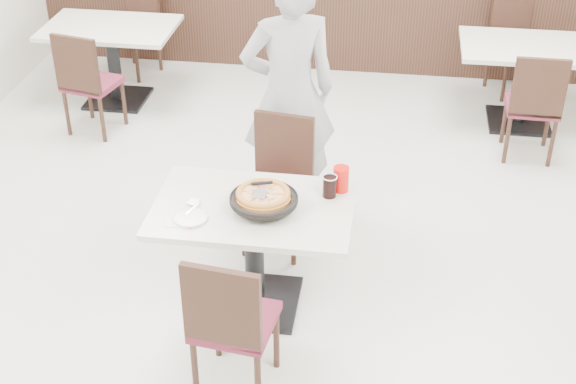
# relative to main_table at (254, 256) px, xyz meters

# --- Properties ---
(floor) EXTENTS (7.00, 7.00, 0.00)m
(floor) POSITION_rel_main_table_xyz_m (0.03, 0.34, -0.38)
(floor) COLOR beige
(floor) RESTS_ON ground
(wainscot_back) EXTENTS (5.90, 0.03, 1.10)m
(wainscot_back) POSITION_rel_main_table_xyz_m (0.03, 3.82, 0.18)
(wainscot_back) COLOR black
(wainscot_back) RESTS_ON floor
(main_table) EXTENTS (1.30, 0.96, 0.75)m
(main_table) POSITION_rel_main_table_xyz_m (0.00, 0.00, 0.00)
(main_table) COLOR beige
(main_table) RESTS_ON floor
(chair_near) EXTENTS (0.47, 0.47, 0.95)m
(chair_near) POSITION_rel_main_table_xyz_m (0.02, -0.70, 0.10)
(chair_near) COLOR black
(chair_near) RESTS_ON floor
(chair_far) EXTENTS (0.48, 0.48, 0.95)m
(chair_far) POSITION_rel_main_table_xyz_m (0.04, 0.65, 0.10)
(chair_far) COLOR black
(chair_far) RESTS_ON floor
(trivet) EXTENTS (0.13, 0.13, 0.04)m
(trivet) POSITION_rel_main_table_xyz_m (0.06, -0.05, 0.39)
(trivet) COLOR black
(trivet) RESTS_ON main_table
(pizza_pan) EXTENTS (0.40, 0.40, 0.01)m
(pizza_pan) POSITION_rel_main_table_xyz_m (0.07, -0.03, 0.42)
(pizza_pan) COLOR black
(pizza_pan) RESTS_ON trivet
(pizza) EXTENTS (0.39, 0.39, 0.02)m
(pizza) POSITION_rel_main_table_xyz_m (0.06, 0.02, 0.44)
(pizza) COLOR #BC7933
(pizza) RESTS_ON pizza_pan
(pizza_server) EXTENTS (0.08, 0.10, 0.00)m
(pizza_server) POSITION_rel_main_table_xyz_m (0.04, -0.01, 0.47)
(pizza_server) COLOR white
(pizza_server) RESTS_ON pizza
(napkin) EXTENTS (0.15, 0.15, 0.00)m
(napkin) POSITION_rel_main_table_xyz_m (-0.39, -0.21, 0.38)
(napkin) COLOR white
(napkin) RESTS_ON main_table
(side_plate) EXTENTS (0.23, 0.23, 0.01)m
(side_plate) POSITION_rel_main_table_xyz_m (-0.34, -0.19, 0.38)
(side_plate) COLOR silver
(side_plate) RESTS_ON napkin
(fork) EXTENTS (0.06, 0.14, 0.00)m
(fork) POSITION_rel_main_table_xyz_m (-0.34, -0.11, 0.39)
(fork) COLOR white
(fork) RESTS_ON side_plate
(cola_glass) EXTENTS (0.10, 0.10, 0.13)m
(cola_glass) POSITION_rel_main_table_xyz_m (0.44, 0.18, 0.44)
(cola_glass) COLOR black
(cola_glass) RESTS_ON main_table
(red_cup) EXTENTS (0.11, 0.11, 0.16)m
(red_cup) POSITION_rel_main_table_xyz_m (0.50, 0.26, 0.45)
(red_cup) COLOR red
(red_cup) RESTS_ON main_table
(diner_person) EXTENTS (0.81, 0.68, 1.90)m
(diner_person) POSITION_rel_main_table_xyz_m (0.05, 1.16, 0.57)
(diner_person) COLOR #A0A1A5
(diner_person) RESTS_ON floor
(bg_table_left) EXTENTS (1.29, 0.94, 0.75)m
(bg_table_left) POSITION_rel_main_table_xyz_m (-1.86, 2.80, 0.00)
(bg_table_left) COLOR beige
(bg_table_left) RESTS_ON floor
(bg_chair_left_near) EXTENTS (0.50, 0.50, 0.95)m
(bg_chair_left_near) POSITION_rel_main_table_xyz_m (-1.84, 2.18, 0.10)
(bg_chair_left_near) COLOR black
(bg_chair_left_near) RESTS_ON floor
(bg_chair_left_far) EXTENTS (0.55, 0.55, 0.95)m
(bg_chair_left_far) POSITION_rel_main_table_xyz_m (-1.88, 3.46, 0.10)
(bg_chair_left_far) COLOR black
(bg_chair_left_far) RESTS_ON floor
(bg_table_right) EXTENTS (1.24, 0.87, 0.75)m
(bg_table_right) POSITION_rel_main_table_xyz_m (1.93, 2.87, 0.00)
(bg_table_right) COLOR beige
(bg_table_right) RESTS_ON floor
(bg_chair_right_near) EXTENTS (0.43, 0.43, 0.95)m
(bg_chair_right_near) POSITION_rel_main_table_xyz_m (1.92, 2.27, 0.10)
(bg_chair_right_near) COLOR black
(bg_chair_right_near) RESTS_ON floor
(bg_chair_right_far) EXTENTS (0.55, 0.55, 0.95)m
(bg_chair_right_far) POSITION_rel_main_table_xyz_m (1.91, 3.54, 0.10)
(bg_chair_right_far) COLOR black
(bg_chair_right_far) RESTS_ON floor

